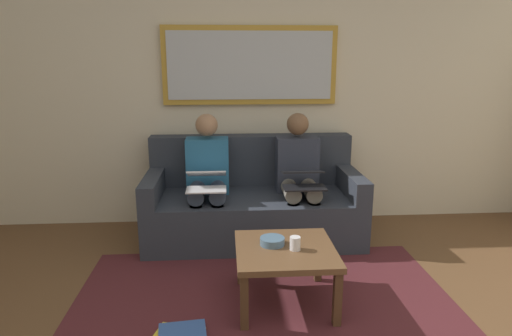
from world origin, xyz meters
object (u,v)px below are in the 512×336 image
(couch, at_px, (253,203))
(magazine_stack, at_px, (179,335))
(bowl, at_px, (272,241))
(laptop_black, at_px, (303,179))
(cup, at_px, (295,243))
(framed_mirror, at_px, (250,65))
(coffee_table, at_px, (285,255))
(person_left, at_px, (298,173))
(person_right, at_px, (207,175))
(laptop_silver, at_px, (206,180))

(couch, distance_m, magazine_stack, 1.69)
(bowl, relative_size, laptop_black, 0.47)
(cup, bearing_deg, framed_mirror, -83.17)
(coffee_table, bearing_deg, couch, -83.48)
(bowl, bearing_deg, cup, 146.43)
(cup, distance_m, person_left, 1.22)
(laptop_black, bearing_deg, magazine_stack, 52.95)
(couch, xyz_separation_m, framed_mirror, (0.00, -0.39, 1.24))
(coffee_table, xyz_separation_m, magazine_stack, (0.68, 0.36, -0.32))
(cup, distance_m, laptop_black, 0.97)
(coffee_table, bearing_deg, person_left, -103.23)
(coffee_table, distance_m, person_right, 1.30)
(coffee_table, relative_size, magazine_stack, 1.92)
(framed_mirror, bearing_deg, laptop_silver, 59.59)
(couch, bearing_deg, person_right, 9.47)
(cup, distance_m, person_right, 1.34)
(couch, relative_size, person_right, 1.68)
(framed_mirror, relative_size, bowl, 9.94)
(cup, height_order, bowl, cup)
(laptop_silver, bearing_deg, person_right, -90.00)
(laptop_black, relative_size, person_right, 0.31)
(bowl, xyz_separation_m, person_right, (0.47, -1.09, 0.18))
(couch, height_order, bowl, couch)
(couch, distance_m, laptop_silver, 0.60)
(cup, xyz_separation_m, magazine_stack, (0.74, 0.32, -0.42))
(bowl, bearing_deg, person_right, -66.89)
(framed_mirror, xyz_separation_m, person_right, (0.41, 0.46, -0.94))
(magazine_stack, bearing_deg, bowl, -145.05)
(coffee_table, bearing_deg, magazine_stack, 28.02)
(cup, distance_m, bowl, 0.17)
(laptop_silver, bearing_deg, coffee_table, 121.12)
(framed_mirror, distance_m, person_right, 1.12)
(coffee_table, relative_size, laptop_silver, 1.93)
(magazine_stack, bearing_deg, cup, -156.22)
(framed_mirror, distance_m, laptop_silver, 1.23)
(coffee_table, bearing_deg, framed_mirror, -85.05)
(bowl, bearing_deg, couch, -87.18)
(bowl, height_order, magazine_stack, bowl)
(cup, bearing_deg, person_right, -62.93)
(couch, height_order, person_right, person_right)
(person_left, bearing_deg, cup, 79.84)
(couch, bearing_deg, laptop_black, 141.87)
(cup, height_order, person_right, person_right)
(framed_mirror, height_order, person_right, framed_mirror)
(couch, height_order, framed_mirror, framed_mirror)
(bowl, distance_m, laptop_black, 0.93)
(person_left, relative_size, laptop_black, 3.22)
(coffee_table, relative_size, person_right, 0.57)
(laptop_silver, distance_m, magazine_stack, 1.41)
(bowl, xyz_separation_m, laptop_black, (-0.35, -0.84, 0.20))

